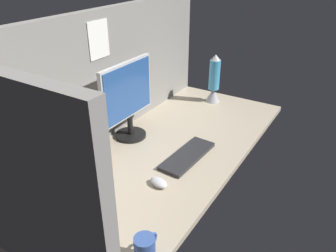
{
  "coord_description": "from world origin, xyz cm",
  "views": [
    {
      "loc": [
        -130.46,
        -83.01,
        96.65
      ],
      "look_at": [
        0.48,
        0.0,
        14.0
      ],
      "focal_mm": 35.13,
      "sensor_mm": 36.0,
      "label": 1
    }
  ],
  "objects_px": {
    "mug_ceramic_blue": "(145,249)",
    "mug_ceramic_white": "(57,176)",
    "monitor": "(128,97)",
    "keyboard": "(188,156)",
    "lava_lamp": "(214,82)",
    "mouse": "(159,182)"
  },
  "relations": [
    {
      "from": "mug_ceramic_blue",
      "to": "mug_ceramic_white",
      "type": "bearing_deg",
      "value": 77.07
    },
    {
      "from": "monitor",
      "to": "mug_ceramic_white",
      "type": "xyz_separation_m",
      "value": [
        -0.54,
        0.01,
        -0.2
      ]
    },
    {
      "from": "keyboard",
      "to": "lava_lamp",
      "type": "relative_size",
      "value": 1.07
    },
    {
      "from": "keyboard",
      "to": "mug_ceramic_blue",
      "type": "bearing_deg",
      "value": -160.86
    },
    {
      "from": "mouse",
      "to": "lava_lamp",
      "type": "relative_size",
      "value": 0.28
    },
    {
      "from": "keyboard",
      "to": "lava_lamp",
      "type": "height_order",
      "value": "lava_lamp"
    },
    {
      "from": "mug_ceramic_white",
      "to": "monitor",
      "type": "bearing_deg",
      "value": -0.89
    },
    {
      "from": "lava_lamp",
      "to": "keyboard",
      "type": "bearing_deg",
      "value": -164.9
    },
    {
      "from": "lava_lamp",
      "to": "mug_ceramic_white",
      "type": "bearing_deg",
      "value": 170.7
    },
    {
      "from": "mug_ceramic_blue",
      "to": "mug_ceramic_white",
      "type": "distance_m",
      "value": 0.61
    },
    {
      "from": "mouse",
      "to": "lava_lamp",
      "type": "bearing_deg",
      "value": 25.68
    },
    {
      "from": "monitor",
      "to": "mug_ceramic_white",
      "type": "distance_m",
      "value": 0.57
    },
    {
      "from": "keyboard",
      "to": "mouse",
      "type": "bearing_deg",
      "value": -176.95
    },
    {
      "from": "monitor",
      "to": "lava_lamp",
      "type": "distance_m",
      "value": 0.76
    },
    {
      "from": "monitor",
      "to": "mug_ceramic_blue",
      "type": "relative_size",
      "value": 4.0
    },
    {
      "from": "keyboard",
      "to": "mug_ceramic_white",
      "type": "relative_size",
      "value": 4.16
    },
    {
      "from": "keyboard",
      "to": "mouse",
      "type": "height_order",
      "value": "mouse"
    },
    {
      "from": "mouse",
      "to": "mug_ceramic_white",
      "type": "bearing_deg",
      "value": 134.66
    },
    {
      "from": "mouse",
      "to": "lava_lamp",
      "type": "xyz_separation_m",
      "value": [
        1.03,
        0.2,
        0.13
      ]
    },
    {
      "from": "mug_ceramic_white",
      "to": "mouse",
      "type": "bearing_deg",
      "value": -59.87
    },
    {
      "from": "mug_ceramic_blue",
      "to": "lava_lamp",
      "type": "xyz_separation_m",
      "value": [
        1.4,
        0.39,
        0.09
      ]
    },
    {
      "from": "mouse",
      "to": "mug_ceramic_blue",
      "type": "bearing_deg",
      "value": -138.73
    }
  ]
}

